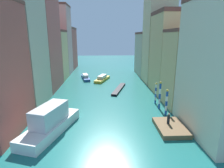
# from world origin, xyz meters

# --- Properties ---
(ground_plane) EXTENTS (154.00, 154.00, 0.00)m
(ground_plane) POSITION_xyz_m (0.00, 24.50, 0.00)
(ground_plane) COLOR #1E6B66
(building_left_1) EXTENTS (6.42, 9.50, 20.77)m
(building_left_1) POSITION_xyz_m (-13.81, 15.25, 10.40)
(building_left_1) COLOR #BCB299
(building_left_1) RESTS_ON ground
(building_left_2) EXTENTS (6.42, 11.32, 22.16)m
(building_left_2) POSITION_xyz_m (-13.81, 25.70, 11.09)
(building_left_2) COLOR #B25147
(building_left_2) RESTS_ON ground
(building_left_3) EXTENTS (6.42, 8.33, 13.61)m
(building_left_3) POSITION_xyz_m (-13.81, 35.66, 6.82)
(building_left_3) COLOR #DBB77A
(building_left_3) RESTS_ON ground
(building_left_4) EXTENTS (6.42, 8.50, 21.30)m
(building_left_4) POSITION_xyz_m (-13.81, 44.14, 10.66)
(building_left_4) COLOR tan
(building_left_4) RESTS_ON ground
(building_left_5) EXTENTS (6.42, 11.60, 15.03)m
(building_left_5) POSITION_xyz_m (-13.81, 54.34, 7.53)
(building_left_5) COLOR #B25147
(building_left_5) RESTS_ON ground
(building_right_0) EXTENTS (6.42, 11.97, 16.74)m
(building_right_0) POSITION_xyz_m (13.81, 3.66, 8.38)
(building_right_0) COLOR beige
(building_right_0) RESTS_ON ground
(building_right_1) EXTENTS (6.42, 7.21, 13.10)m
(building_right_1) POSITION_xyz_m (13.81, 13.37, 6.56)
(building_right_1) COLOR #DBB77A
(building_right_1) RESTS_ON ground
(building_right_2) EXTENTS (6.42, 9.42, 16.96)m
(building_right_2) POSITION_xyz_m (13.81, 21.71, 8.49)
(building_right_2) COLOR #DBB77A
(building_right_2) RESTS_ON ground
(building_right_3) EXTENTS (6.42, 8.28, 22.15)m
(building_right_3) POSITION_xyz_m (13.81, 30.91, 11.09)
(building_right_3) COLOR beige
(building_right_3) RESTS_ON ground
(building_right_4) EXTENTS (6.42, 11.94, 13.11)m
(building_right_4) POSITION_xyz_m (13.81, 41.15, 6.57)
(building_right_4) COLOR #BCB299
(building_right_4) RESTS_ON ground
(waterfront_dock) EXTENTS (3.53, 5.28, 0.60)m
(waterfront_dock) POSITION_xyz_m (8.60, 4.61, 0.30)
(waterfront_dock) COLOR brown
(waterfront_dock) RESTS_ON ground
(person_on_dock) EXTENTS (0.36, 0.36, 1.50)m
(person_on_dock) POSITION_xyz_m (8.46, 5.11, 1.30)
(person_on_dock) COLOR black
(person_on_dock) RESTS_ON waterfront_dock
(mooring_pole_0) EXTENTS (0.38, 0.38, 4.18)m
(mooring_pole_0) POSITION_xyz_m (9.51, 9.25, 2.15)
(mooring_pole_0) COLOR #1E479E
(mooring_pole_0) RESTS_ON ground
(mooring_pole_1) EXTENTS (0.38, 0.38, 4.73)m
(mooring_pole_1) POSITION_xyz_m (9.25, 11.90, 2.42)
(mooring_pole_1) COLOR #1E479E
(mooring_pole_1) RESTS_ON ground
(mooring_pole_2) EXTENTS (0.32, 0.32, 3.86)m
(mooring_pole_2) POSITION_xyz_m (9.30, 14.49, 1.98)
(mooring_pole_2) COLOR #1E479E
(mooring_pole_2) RESTS_ON ground
(vaporetto_white) EXTENTS (6.06, 10.66, 3.55)m
(vaporetto_white) POSITION_xyz_m (-6.92, 4.71, 1.38)
(vaporetto_white) COLOR white
(vaporetto_white) RESTS_ON ground
(gondola_black) EXTENTS (4.03, 9.80, 0.42)m
(gondola_black) POSITION_xyz_m (3.37, 23.63, 0.21)
(gondola_black) COLOR black
(gondola_black) RESTS_ON ground
(motorboat_0) EXTENTS (4.45, 7.94, 1.50)m
(motorboat_0) POSITION_xyz_m (-0.49, 33.07, 0.57)
(motorboat_0) COLOR gold
(motorboat_0) RESTS_ON ground
(motorboat_1) EXTENTS (3.24, 7.65, 1.42)m
(motorboat_1) POSITION_xyz_m (-5.30, 35.05, 0.53)
(motorboat_1) COLOR #234C93
(motorboat_1) RESTS_ON ground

